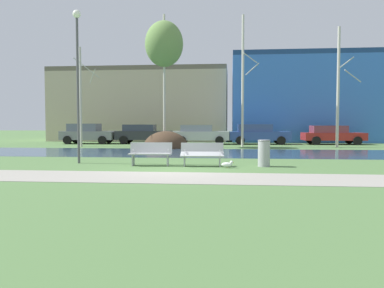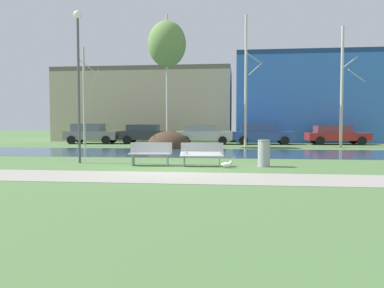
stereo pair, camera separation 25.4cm
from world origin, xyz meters
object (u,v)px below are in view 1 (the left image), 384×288
parked_wagon_fourth_blue (258,134)px  bench_left (151,153)px  parked_sedan_second_dark (143,134)px  parked_hatch_third_silver (200,134)px  trash_bin (264,153)px  parked_suv_fifth_red (332,134)px  seagull (227,164)px  parked_van_nearest_grey (87,133)px  streetlamp (77,63)px  bench_right (202,154)px

parked_wagon_fourth_blue → bench_left: bearing=-107.8°
parked_sedan_second_dark → parked_hatch_third_silver: size_ratio=1.01×
parked_sedan_second_dark → parked_hatch_third_silver: (4.52, -0.31, -0.01)m
parked_hatch_third_silver → parked_wagon_fourth_blue: (4.43, 0.40, 0.02)m
trash_bin → parked_suv_fifth_red: size_ratio=0.22×
seagull → parked_van_nearest_grey: size_ratio=0.11×
parked_van_nearest_grey → parked_sedan_second_dark: size_ratio=0.96×
streetlamp → parked_hatch_third_silver: streetlamp is taller
bench_right → parked_suv_fifth_red: bearing=61.6°
bench_right → parked_hatch_third_silver: size_ratio=0.38×
bench_right → parked_hatch_third_silver: parked_hatch_third_silver is taller
bench_left → parked_sedan_second_dark: 16.17m
bench_left → streetlamp: (-3.04, 0.60, 3.50)m
bench_left → parked_sedan_second_dark: parked_sedan_second_dark is taller
parked_sedan_second_dark → parked_hatch_third_silver: bearing=-4.0°
bench_right → seagull: (0.94, -0.50, -0.34)m
bench_right → parked_van_nearest_grey: (-10.14, 15.20, 0.34)m
streetlamp → parked_van_nearest_grey: bearing=109.4°
parked_sedan_second_dark → parked_suv_fifth_red: (14.48, 0.35, -0.04)m
parked_suv_fifth_red → streetlamp: bearing=-131.5°
bench_left → parked_wagon_fourth_blue: 16.59m
parked_sedan_second_dark → parked_wagon_fourth_blue: parked_wagon_fourth_blue is taller
bench_right → streetlamp: streetlamp is taller
trash_bin → streetlamp: size_ratio=0.16×
parked_sedan_second_dark → parked_hatch_third_silver: 4.53m
seagull → parked_suv_fifth_red: parked_suv_fifth_red is taller
parked_sedan_second_dark → seagull: bearing=-67.3°
bench_right → trash_bin: (2.28, 0.09, 0.04)m
parked_wagon_fourth_blue → parked_sedan_second_dark: bearing=-179.4°
bench_left → seagull: bench_left is taller
streetlamp → parked_wagon_fourth_blue: 17.52m
bench_left → parked_hatch_third_silver: parked_hatch_third_silver is taller
bench_right → parked_van_nearest_grey: size_ratio=0.39×
parked_hatch_third_silver → bench_right: bearing=-85.2°
parked_van_nearest_grey → parked_hatch_third_silver: size_ratio=0.97×
seagull → parked_sedan_second_dark: size_ratio=0.10×
parked_sedan_second_dark → parked_hatch_third_silver: parked_sedan_second_dark is taller
bench_right → parked_wagon_fourth_blue: parked_wagon_fourth_blue is taller
trash_bin → parked_sedan_second_dark: parked_sedan_second_dark is taller
trash_bin → parked_sedan_second_dark: 17.59m
parked_hatch_third_silver → parked_suv_fifth_red: 9.99m
trash_bin → parked_sedan_second_dark: (-8.10, 15.61, 0.28)m
parked_suv_fifth_red → bench_right: bearing=-118.4°
seagull → bench_right: bearing=152.2°
seagull → streetlamp: (-5.94, 1.09, 3.84)m
parked_hatch_third_silver → trash_bin: bearing=-76.8°
parked_sedan_second_dark → parked_suv_fifth_red: parked_sedan_second_dark is taller
bench_right → trash_bin: bearing=2.3°
parked_wagon_fourth_blue → parked_van_nearest_grey: bearing=-177.5°
trash_bin → parked_wagon_fourth_blue: (0.85, 15.69, 0.29)m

